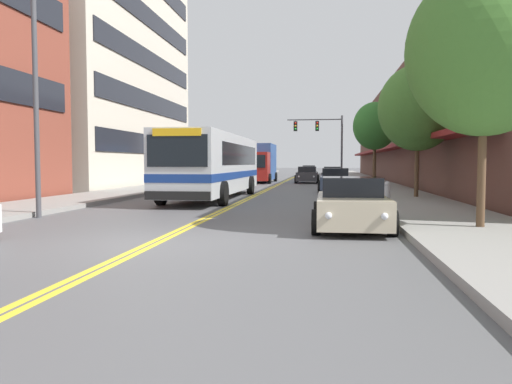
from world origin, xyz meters
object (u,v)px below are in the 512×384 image
at_px(car_navy_parked_right_mid, 333,178).
at_px(traffic_signal_mast, 323,135).
at_px(car_slate_blue_parked_right_far, 335,181).
at_px(street_tree_right_far, 375,126).
at_px(car_black_parked_left_mid, 211,178).
at_px(car_dark_grey_moving_lead, 307,175).
at_px(car_silver_moving_second, 309,171).
at_px(fire_hydrant, 387,193).
at_px(box_truck, 260,163).
at_px(car_champagne_parked_right_foreground, 351,205).
at_px(car_charcoal_parked_right_end, 332,174).
at_px(street_lamp_left_near, 47,63).
at_px(city_bus, 214,163).
at_px(street_tree_right_mid, 418,108).
at_px(street_tree_right_near, 485,51).

relative_size(car_navy_parked_right_mid, traffic_signal_mast, 0.77).
xyz_separation_m(car_slate_blue_parked_right_far, street_tree_right_far, (2.52, 2.35, 3.41)).
distance_m(car_black_parked_left_mid, car_dark_grey_moving_lead, 10.91).
bearing_deg(car_silver_moving_second, fire_hydrant, -84.45).
distance_m(car_black_parked_left_mid, box_truck, 9.57).
height_order(car_champagne_parked_right_foreground, fire_hydrant, car_champagne_parked_right_foreground).
bearing_deg(car_silver_moving_second, car_champagne_parked_right_foreground, -86.93).
height_order(car_charcoal_parked_right_end, street_lamp_left_near, street_lamp_left_near).
distance_m(city_bus, fire_hydrant, 9.11).
bearing_deg(box_truck, street_lamp_left_near, -95.74).
relative_size(car_black_parked_left_mid, street_lamp_left_near, 0.60).
bearing_deg(box_truck, traffic_signal_mast, 33.58).
distance_m(city_bus, car_dark_grey_moving_lead, 19.65).
bearing_deg(traffic_signal_mast, car_champagne_parked_right_foreground, -88.46).
xyz_separation_m(car_dark_grey_moving_lead, street_lamp_left_near, (-7.06, -28.46, 4.17)).
bearing_deg(car_charcoal_parked_right_end, fire_hydrant, -87.33).
bearing_deg(city_bus, fire_hydrant, -32.44).
xyz_separation_m(car_black_parked_left_mid, car_slate_blue_parked_right_far, (8.54, -3.99, -0.00)).
distance_m(car_silver_moving_second, fire_hydrant, 43.95).
xyz_separation_m(car_black_parked_left_mid, car_dark_grey_moving_lead, (6.43, 8.81, 0.01)).
height_order(car_charcoal_parked_right_end, box_truck, box_truck).
height_order(car_charcoal_parked_right_end, traffic_signal_mast, traffic_signal_mast).
xyz_separation_m(city_bus, street_tree_right_mid, (9.52, -0.09, 2.52)).
xyz_separation_m(city_bus, car_silver_moving_second, (3.38, 38.89, -1.08)).
height_order(car_black_parked_left_mid, car_charcoal_parked_right_end, car_black_parked_left_mid).
bearing_deg(car_champagne_parked_right_foreground, fire_hydrant, 74.31).
distance_m(car_charcoal_parked_right_end, street_tree_right_mid, 28.90).
height_order(car_slate_blue_parked_right_far, fire_hydrant, car_slate_blue_parked_right_far).
xyz_separation_m(car_navy_parked_right_mid, traffic_signal_mast, (-0.87, 7.60, 3.75)).
distance_m(city_bus, street_tree_right_mid, 9.84).
height_order(street_tree_right_near, street_tree_right_mid, street_tree_right_near).
height_order(box_truck, street_lamp_left_near, street_lamp_left_near).
relative_size(car_navy_parked_right_mid, street_lamp_left_near, 0.58).
xyz_separation_m(car_silver_moving_second, fire_hydrant, (4.25, -43.74, -0.03)).
bearing_deg(street_tree_right_near, car_silver_moving_second, 96.55).
height_order(car_dark_grey_moving_lead, car_silver_moving_second, car_dark_grey_moving_lead).
bearing_deg(car_slate_blue_parked_right_far, street_lamp_left_near, -120.35).
xyz_separation_m(car_black_parked_left_mid, traffic_signal_mast, (7.71, 12.85, 3.67)).
relative_size(street_lamp_left_near, fire_hydrant, 9.21).
xyz_separation_m(car_champagne_parked_right_foreground, box_truck, (-6.35, 30.22, 1.08)).
relative_size(car_slate_blue_parked_right_far, car_dark_grey_moving_lead, 1.00).
distance_m(car_silver_moving_second, traffic_signal_mast, 16.14).
relative_size(city_bus, car_slate_blue_parked_right_far, 2.91).
bearing_deg(car_slate_blue_parked_right_far, car_navy_parked_right_mid, 89.74).
height_order(car_navy_parked_right_mid, box_truck, box_truck).
bearing_deg(car_navy_parked_right_mid, car_charcoal_parked_right_end, 89.58).
bearing_deg(fire_hydrant, car_slate_blue_parked_right_far, 98.47).
height_order(car_champagne_parked_right_foreground, car_silver_moving_second, car_silver_moving_second).
height_order(city_bus, fire_hydrant, city_bus).
bearing_deg(traffic_signal_mast, car_black_parked_left_mid, -120.97).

